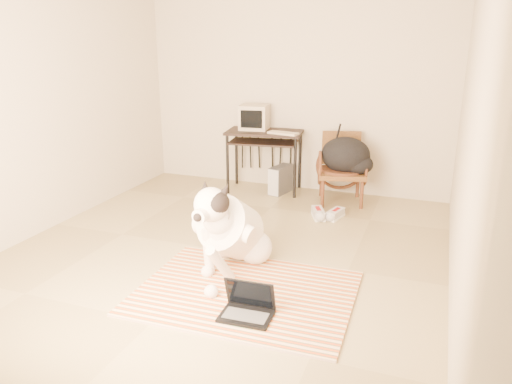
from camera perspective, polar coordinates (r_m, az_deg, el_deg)
The scene contains 16 objects.
floor at distance 4.81m, azimuth -3.45°, elevation -6.73°, with size 4.50×4.50×0.00m, color #9C8B5F.
wall_back at distance 6.53m, azimuth 4.50°, elevation 12.04°, with size 4.50×4.50×0.00m, color beige.
wall_front at distance 2.58m, azimuth -24.61°, elevation 1.87°, with size 4.50×4.50×0.00m, color beige.
wall_left at distance 5.55m, azimuth -23.27°, elevation 9.70°, with size 4.50×4.50×0.00m, color beige.
wall_right at distance 4.05m, azimuth 23.27°, elevation 7.25°, with size 4.50×4.50×0.00m, color beige.
rug at distance 4.06m, azimuth -1.24°, elevation -11.43°, with size 1.73×1.34×0.02m.
dog at distance 4.33m, azimuth -2.91°, elevation -4.44°, with size 0.59×1.25×0.89m.
laptop at distance 3.72m, azimuth -0.96°, elevation -12.99°, with size 0.39×0.29×0.26m.
computer_desk at distance 6.43m, azimuth 0.93°, elevation 6.00°, with size 1.02×0.66×0.80m.
crt_monitor at distance 6.51m, azimuth -0.20°, elevation 8.55°, with size 0.39×0.38×0.31m.
desk_keyboard at distance 6.21m, azimuth 3.12°, elevation 6.73°, with size 0.38×0.14×0.02m, color #B4A68D.
pc_tower at distance 6.47m, azimuth 2.84°, elevation 1.43°, with size 0.24×0.41×0.36m.
rattan_chair at distance 6.16m, azimuth 9.74°, elevation 2.72°, with size 0.67×0.66×0.84m.
backpack at distance 6.06m, azimuth 10.44°, elevation 4.00°, with size 0.63×0.49×0.43m.
sneaker_left at distance 5.67m, azimuth 7.12°, elevation -2.47°, with size 0.23×0.32×0.10m.
sneaker_right at distance 5.68m, azimuth 9.06°, elevation -2.54°, with size 0.18×0.30×0.10m.
Camera 1 is at (1.80, -3.99, 1.98)m, focal length 35.00 mm.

